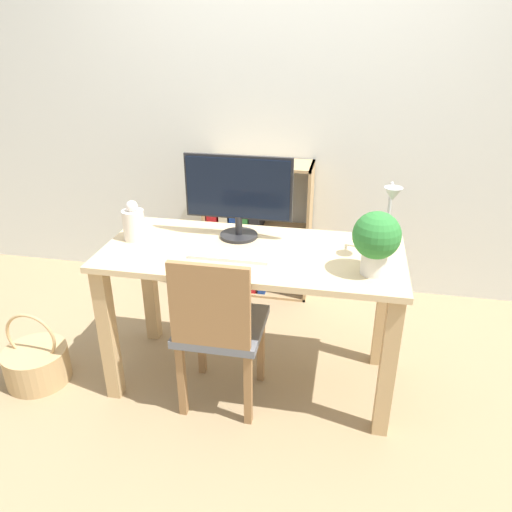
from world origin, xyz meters
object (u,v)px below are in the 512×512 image
at_px(bookshelf, 244,232).
at_px(basket, 37,363).
at_px(desk_lamp, 390,214).
at_px(potted_plant, 376,239).
at_px(monitor, 238,192).
at_px(keyboard, 230,255).
at_px(chair, 218,326).
at_px(vase, 134,223).

relative_size(bookshelf, basket, 2.25).
height_order(desk_lamp, potted_plant, desk_lamp).
distance_m(monitor, basket, 1.41).
xyz_separation_m(keyboard, desk_lamp, (0.71, 0.14, 0.20)).
relative_size(monitor, keyboard, 1.42).
bearing_deg(potted_plant, basket, -176.31).
bearing_deg(basket, bookshelf, 54.43).
xyz_separation_m(keyboard, chair, (-0.03, -0.14, -0.30)).
xyz_separation_m(monitor, chair, (-0.02, -0.38, -0.53)).
bearing_deg(vase, monitor, 14.30).
relative_size(keyboard, basket, 0.92).
relative_size(vase, potted_plant, 0.72).
distance_m(keyboard, vase, 0.53).
distance_m(vase, potted_plant, 1.18).
relative_size(desk_lamp, bookshelf, 0.38).
height_order(keyboard, basket, keyboard).
bearing_deg(bookshelf, potted_plant, -53.46).
relative_size(keyboard, potted_plant, 1.33).
bearing_deg(monitor, basket, -159.23).
bearing_deg(bookshelf, desk_lamp, -46.60).
distance_m(monitor, potted_plant, 0.72).
height_order(vase, basket, vase).
bearing_deg(keyboard, monitor, 92.51).
relative_size(desk_lamp, potted_plant, 1.24).
height_order(bookshelf, basket, bookshelf).
xyz_separation_m(potted_plant, chair, (-0.68, -0.10, -0.46)).
distance_m(keyboard, chair, 0.34).
xyz_separation_m(monitor, potted_plant, (0.66, -0.28, -0.07)).
xyz_separation_m(monitor, basket, (-1.02, -0.39, -0.89)).
relative_size(vase, desk_lamp, 0.58).
bearing_deg(basket, potted_plant, 3.69).
xyz_separation_m(vase, potted_plant, (1.16, -0.15, 0.08)).
distance_m(monitor, desk_lamp, 0.72).
height_order(chair, bookshelf, bookshelf).
xyz_separation_m(bookshelf, basket, (-0.87, -1.21, -0.33)).
bearing_deg(vase, bookshelf, 69.95).
bearing_deg(keyboard, vase, 168.07).
bearing_deg(monitor, desk_lamp, -8.03).
xyz_separation_m(monitor, bookshelf, (-0.16, 0.82, -0.56)).
distance_m(desk_lamp, basket, 1.97).
relative_size(monitor, potted_plant, 1.89).
height_order(keyboard, bookshelf, bookshelf).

